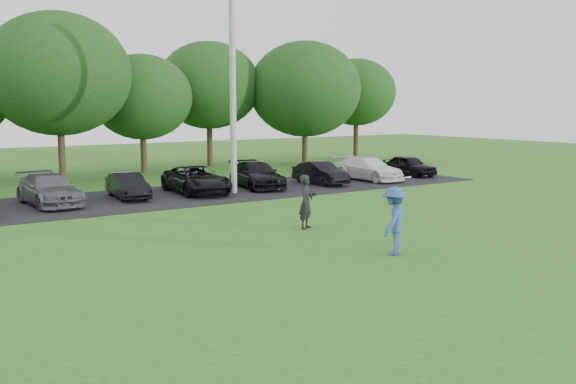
{
  "coord_description": "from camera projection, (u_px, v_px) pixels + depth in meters",
  "views": [
    {
      "loc": [
        -10.8,
        -12.56,
        3.96
      ],
      "look_at": [
        0.0,
        3.5,
        1.3
      ],
      "focal_mm": 40.0,
      "sensor_mm": 36.0,
      "label": 1
    }
  ],
  "objects": [
    {
      "name": "frisbee_player",
      "position": [
        394.0,
        221.0,
        16.91
      ],
      "size": [
        1.35,
        1.18,
        2.1
      ],
      "color": "#345594",
      "rests_on": "ground"
    },
    {
      "name": "utility_pole",
      "position": [
        233.0,
        92.0,
        28.07
      ],
      "size": [
        0.28,
        0.28,
        9.01
      ],
      "primitive_type": "cylinder",
      "color": "#AEADA8",
      "rests_on": "ground"
    },
    {
      "name": "ground",
      "position": [
        362.0,
        256.0,
        16.83
      ],
      "size": [
        100.0,
        100.0,
        0.0
      ],
      "primitive_type": "plane",
      "color": "#266A1E",
      "rests_on": "ground"
    },
    {
      "name": "parked_cars",
      "position": [
        150.0,
        184.0,
        27.05
      ],
      "size": [
        30.4,
        5.05,
        1.22
      ],
      "color": "silver",
      "rests_on": "parking_lot"
    },
    {
      "name": "camera_bystander",
      "position": [
        306.0,
        202.0,
        20.43
      ],
      "size": [
        0.76,
        0.7,
        1.73
      ],
      "color": "black",
      "rests_on": "ground"
    },
    {
      "name": "tree_row",
      "position": [
        118.0,
        87.0,
        35.71
      ],
      "size": [
        42.39,
        9.85,
        8.64
      ],
      "color": "#38281C",
      "rests_on": "ground"
    },
    {
      "name": "parking_lot",
      "position": [
        165.0,
        197.0,
        27.52
      ],
      "size": [
        32.0,
        6.5,
        0.03
      ],
      "primitive_type": "cube",
      "color": "black",
      "rests_on": "ground"
    }
  ]
}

